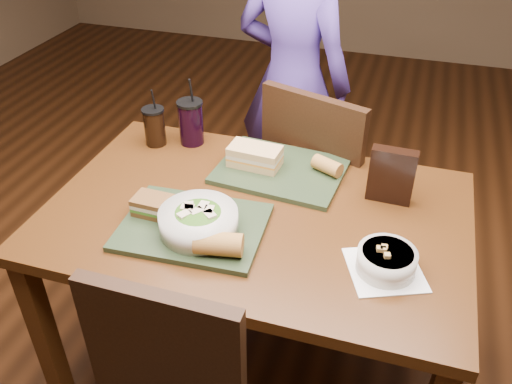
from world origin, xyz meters
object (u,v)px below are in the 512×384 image
baguette_far (327,166)px  sandwich_near (153,205)px  salad_bowl (198,220)px  dining_table (256,233)px  sandwich_far (255,156)px  soup_bowl (386,260)px  chip_bag (392,176)px  baguette_near (219,244)px  tray_far (281,171)px  diner (293,82)px  tray_near (193,227)px  chair_far (313,182)px  cup_cola (155,126)px  cup_berry (191,122)px

baguette_far → sandwich_near: bearing=-140.1°
baguette_far → salad_bowl: bearing=-125.0°
dining_table → sandwich_far: (-0.07, 0.23, 0.14)m
salad_bowl → sandwich_near: size_ratio=1.90×
soup_bowl → chip_bag: 0.34m
baguette_near → chip_bag: 0.59m
sandwich_far → chip_bag: (0.46, -0.05, 0.04)m
dining_table → tray_far: size_ratio=3.10×
diner → chip_bag: size_ratio=8.29×
tray_near → baguette_near: 0.16m
dining_table → sandwich_near: (-0.28, -0.13, 0.14)m
sandwich_near → baguette_far: size_ratio=1.18×
sandwich_far → chip_bag: chip_bag is taller
dining_table → soup_bowl: soup_bowl is taller
dining_table → diner: bearing=97.5°
tray_near → sandwich_far: bearing=78.5°
tray_far → chip_bag: size_ratio=2.29×
sandwich_near → tray_near: bearing=-7.8°
chair_far → salad_bowl: bearing=-106.3°
chair_far → tray_far: (-0.06, -0.30, 0.22)m
baguette_far → sandwich_far: bearing=-173.6°
soup_bowl → chair_far: bearing=116.1°
dining_table → baguette_far: (0.17, 0.25, 0.13)m
salad_bowl → baguette_far: size_ratio=2.24×
soup_bowl → chip_bag: (-0.03, 0.34, 0.06)m
baguette_far → cup_cola: (-0.65, 0.03, 0.03)m
tray_far → sandwich_near: bearing=-129.9°
chair_far → diner: (-0.21, 0.45, 0.23)m
diner → tray_far: 0.76m
salad_bowl → diner: bearing=90.3°
diner → sandwich_far: 0.75m
tray_near → cup_berry: size_ratio=1.63×
chair_far → baguette_far: 0.39m
chair_far → tray_near: 0.75m
soup_bowl → cup_berry: cup_berry is taller
salad_bowl → dining_table: bearing=53.5°
salad_bowl → soup_bowl: 0.54m
tray_far → salad_bowl: bearing=-109.2°
sandwich_near → cup_cola: size_ratio=0.54×
dining_table → sandwich_far: size_ratio=7.12×
diner → cup_berry: 0.68m
tray_near → cup_cola: bearing=127.3°
sandwich_near → cup_berry: bearing=98.8°
chair_far → sandwich_near: (-0.36, -0.65, 0.26)m
soup_bowl → sandwich_far: sandwich_far is taller
cup_cola → salad_bowl: bearing=-51.6°
dining_table → chip_bag: bearing=25.2°
soup_bowl → chip_bag: bearing=94.8°
tray_far → baguette_near: baguette_near is taller
salad_bowl → sandwich_near: salad_bowl is taller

